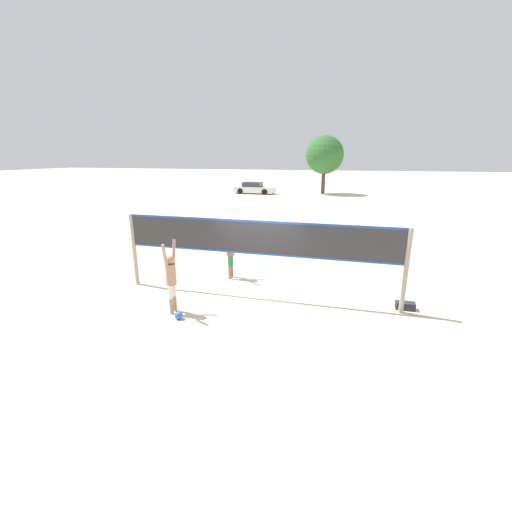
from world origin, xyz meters
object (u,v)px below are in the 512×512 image
player_blocker (230,249)px  parked_car_near (254,188)px  tree_left_cluster (325,155)px  gear_bag (405,306)px  volleyball_net (256,244)px  player_spiker (171,276)px  volleyball (179,315)px

player_blocker → parked_car_near: size_ratio=0.43×
parked_car_near → tree_left_cluster: size_ratio=0.74×
player_blocker → gear_bag: size_ratio=3.89×
volleyball_net → gear_bag: size_ratio=16.17×
player_spiker → player_blocker: (0.61, 3.12, 0.01)m
player_spiker → tree_left_cluster: size_ratio=0.32×
volleyball_net → player_blocker: 2.06m
player_spiker → tree_left_cluster: (1.38, 32.97, 3.26)m
volleyball → gear_bag: (5.97, 2.30, -0.00)m
gear_bag → parked_car_near: 31.81m
volleyball_net → player_spiker: (-1.95, -1.68, -0.62)m
volleyball_net → volleyball: bearing=-128.4°
volleyball_net → player_spiker: volleyball_net is taller
player_spiker → gear_bag: 6.68m
volleyball_net → volleyball: volleyball_net is taller
player_blocker → parked_car_near: (-7.00, 28.00, -0.48)m
volleyball → tree_left_cluster: bearing=88.2°
gear_bag → volleyball: bearing=-158.9°
player_blocker → volleyball_net: bearing=42.9°
player_blocker → gear_bag: player_blocker is taller
player_spiker → parked_car_near: (-6.39, 31.11, -0.48)m
volleyball → gear_bag: volleyball is taller
volleyball → parked_car_near: size_ratio=0.05×
player_spiker → volleyball: (0.34, -0.35, -0.97)m
volleyball → player_spiker: bearing=134.8°
volleyball → parked_car_near: (-6.73, 31.46, 0.49)m
tree_left_cluster → gear_bag: bearing=-81.0°
player_blocker → volleyball: size_ratio=9.39×
parked_car_near → gear_bag: bearing=-64.5°
player_blocker → tree_left_cluster: size_ratio=0.32×
volleyball_net → volleyball: (-1.60, -2.03, -1.59)m
tree_left_cluster → parked_car_near: bearing=-166.5°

